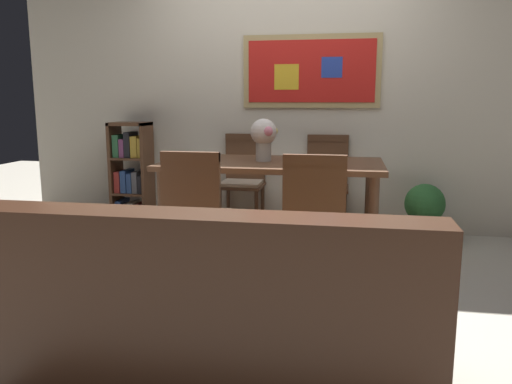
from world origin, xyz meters
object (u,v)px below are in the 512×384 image
leather_couch (208,323)px  bookshelf (132,178)px  dining_chair_far_left (243,174)px  dining_chair_near_left (196,207)px  dining_chair_far_right (327,176)px  tv_remote (319,163)px  potted_ivy (425,209)px  flower_vase (264,135)px  dining_table (272,173)px  dining_chair_near_right (315,213)px

leather_couch → bookshelf: size_ratio=1.77×
dining_chair_far_left → dining_chair_near_left: size_ratio=1.00×
dining_chair_far_right → tv_remote: dining_chair_far_right is taller
potted_ivy → flower_vase: bearing=-156.0°
dining_chair_far_right → flower_vase: bearing=-121.3°
dining_chair_near_left → dining_table: bearing=62.5°
flower_vase → leather_couch: bearing=-87.2°
dining_chair_near_right → bookshelf: 2.36m
dining_table → dining_chair_near_left: (-0.39, -0.75, -0.13)m
tv_remote → potted_ivy: bearing=40.3°
dining_table → tv_remote: (0.37, -0.14, 0.10)m
flower_vase → dining_chair_near_left: bearing=-113.0°
potted_ivy → tv_remote: (-0.88, -0.74, 0.47)m
flower_vase → tv_remote: 0.50m
leather_couch → dining_table: bearing=90.9°
dining_chair_far_left → dining_chair_far_right: same height
dining_table → leather_couch: 2.01m
dining_chair_far_right → leather_couch: (-0.37, -2.76, -0.22)m
potted_ivy → dining_chair_near_right: bearing=-121.8°
bookshelf → tv_remote: size_ratio=6.55×
dining_chair_near_left → potted_ivy: 2.14m
dining_chair_near_left → leather_couch: dining_chair_near_left is taller
dining_chair_far_left → flower_vase: 0.92m
dining_chair_far_right → dining_chair_near_left: bearing=-117.3°
dining_table → tv_remote: size_ratio=10.91×
dining_chair_far_right → tv_remote: (-0.02, -0.92, 0.23)m
flower_vase → dining_table: bearing=-13.4°
dining_chair_far_right → potted_ivy: 0.90m
tv_remote → dining_chair_far_left: bearing=129.8°
dining_chair_near_right → flower_vase: (-0.46, 0.80, 0.42)m
dining_chair_far_left → dining_chair_near_left: same height
leather_couch → bookshelf: bearing=119.4°
dining_chair_near_right → flower_vase: flower_vase is taller
dining_chair_far_right → bookshelf: bearing=-176.8°
dining_table → dining_chair_near_right: bearing=-63.6°
dining_chair_far_left → dining_chair_far_right: bearing=0.6°
dining_chair_far_right → tv_remote: size_ratio=5.84×
dining_chair_near_left → tv_remote: dining_chair_near_left is taller
dining_chair_near_left → flower_vase: flower_vase is taller
dining_chair_far_right → potted_ivy: (0.85, -0.18, -0.24)m
dining_table → dining_chair_far_left: 0.87m
leather_couch → bookshelf: (-1.49, 2.66, 0.17)m
dining_chair_far_left → potted_ivy: size_ratio=1.67×
dining_chair_near_right → potted_ivy: dining_chair_near_right is taller
dining_chair_far_left → dining_chair_far_right: (0.78, 0.01, 0.00)m
dining_chair_near_right → potted_ivy: (0.86, 1.39, -0.24)m
dining_chair_near_right → potted_ivy: bearing=58.2°
potted_ivy → dining_chair_far_right: bearing=168.4°
bookshelf → dining_chair_far_left: bearing=5.1°
leather_couch → tv_remote: leather_couch is taller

